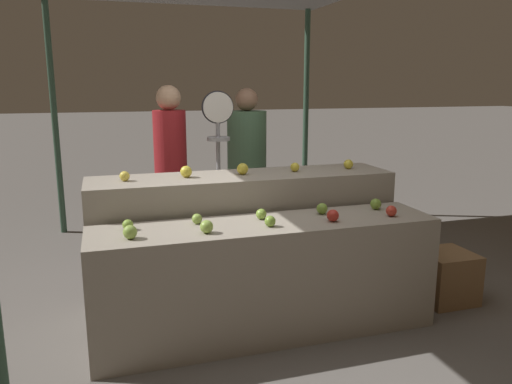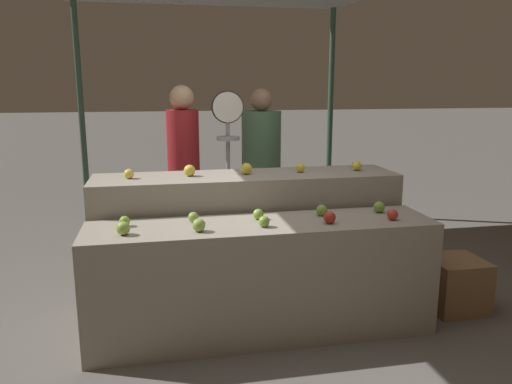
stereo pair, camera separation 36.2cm
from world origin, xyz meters
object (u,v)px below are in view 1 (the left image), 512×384
Objects in this scene: wooden_crate_side at (445,277)px; person_vendor_at_scale at (171,162)px; person_customer_left at (247,161)px; produce_scale at (218,144)px.

person_vendor_at_scale is at bearing 144.05° from wooden_crate_side.
person_customer_left reaches higher than wooden_crate_side.
person_vendor_at_scale is at bearing 1.12° from person_customer_left.
wooden_crate_side is (1.98, -1.44, -0.81)m from person_vendor_at_scale.
person_customer_left is (0.41, 0.51, -0.25)m from produce_scale.
produce_scale is at bearing 146.16° from wooden_crate_side.
produce_scale is 0.97× the size of person_vendor_at_scale.
person_vendor_at_scale reaches higher than person_customer_left.
wooden_crate_side is (1.61, -1.08, -1.01)m from produce_scale.
person_customer_left is 4.15× the size of wooden_crate_side.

